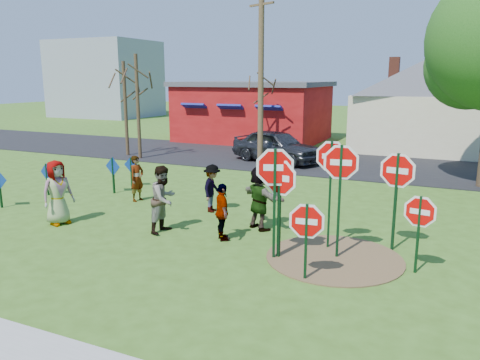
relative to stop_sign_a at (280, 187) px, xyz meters
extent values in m
plane|color=#395B1A|center=(-3.28, 1.48, -1.72)|extent=(120.00, 120.00, 0.00)
cube|color=black|center=(-3.28, 12.98, -1.70)|extent=(120.00, 7.50, 0.04)
cylinder|color=brown|center=(1.22, 0.48, -1.71)|extent=(3.20, 3.20, 0.03)
cube|color=maroon|center=(-8.78, 19.48, 0.08)|extent=(9.00, 7.00, 3.60)
cube|color=#4C4C51|center=(-8.78, 19.48, 2.03)|extent=(9.40, 7.40, 0.30)
cube|color=navy|center=(-11.28, 15.88, 0.68)|extent=(1.60, 0.78, 0.45)
cube|color=navy|center=(-8.78, 15.88, 0.68)|extent=(1.60, 0.78, 0.45)
cube|color=navy|center=(-6.28, 15.88, 0.68)|extent=(1.60, 0.78, 0.45)
cube|color=beige|center=(2.22, 19.48, -0.12)|extent=(8.00, 7.00, 3.20)
pyramid|color=#4C4C51|center=(2.22, 19.48, 3.68)|extent=(9.40, 9.40, 2.20)
cube|color=brown|center=(0.22, 18.48, 2.88)|extent=(0.55, 0.55, 1.40)
cube|color=brown|center=(4.22, 20.48, 2.88)|extent=(0.55, 0.55, 1.40)
cube|color=#8C939E|center=(-31.28, 31.48, 2.28)|extent=(10.00, 8.00, 8.00)
cube|color=black|center=(0.00, 0.00, -0.55)|extent=(0.07, 0.09, 2.35)
cylinder|color=white|center=(0.00, 0.00, 0.21)|extent=(1.14, 0.20, 1.15)
cylinder|color=#C90604|center=(0.00, 0.00, 0.21)|extent=(0.98, 0.18, 0.99)
cube|color=white|center=(0.00, 0.00, 0.21)|extent=(0.50, 0.09, 0.14)
cube|color=black|center=(0.91, 1.12, -0.38)|extent=(0.07, 0.08, 2.69)
cylinder|color=white|center=(0.91, 1.12, 0.60)|extent=(0.99, 0.21, 1.01)
cylinder|color=#C90604|center=(0.91, 1.12, 0.60)|extent=(0.86, 0.18, 0.87)
cube|color=white|center=(0.91, 1.12, 0.60)|extent=(0.44, 0.09, 0.13)
cylinder|color=gold|center=(0.91, 1.12, 0.60)|extent=(0.99, 0.20, 1.01)
cube|color=black|center=(1.26, 0.57, -0.38)|extent=(0.07, 0.08, 2.69)
cylinder|color=white|center=(1.26, 0.57, 0.57)|extent=(1.09, 0.16, 1.10)
cylinder|color=#C90604|center=(1.26, 0.57, 0.57)|extent=(0.94, 0.14, 0.95)
cube|color=white|center=(1.26, 0.57, 0.57)|extent=(0.48, 0.07, 0.14)
cube|color=black|center=(2.39, 1.64, -0.51)|extent=(0.07, 0.09, 2.42)
cylinder|color=white|center=(2.39, 1.64, 0.28)|extent=(1.14, 0.20, 1.15)
cylinder|color=#C90604|center=(2.39, 1.64, 0.28)|extent=(0.98, 0.17, 0.99)
cube|color=white|center=(2.39, 1.64, 0.28)|extent=(0.50, 0.08, 0.14)
cylinder|color=gold|center=(2.39, 1.64, 0.28)|extent=(1.13, 0.19, 1.15)
cube|color=black|center=(0.93, -0.92, -0.90)|extent=(0.06, 0.08, 1.65)
cylinder|color=white|center=(0.93, -0.92, -0.44)|extent=(1.00, 0.18, 1.01)
cylinder|color=#C90604|center=(0.93, -0.92, -0.44)|extent=(0.86, 0.16, 0.87)
cube|color=white|center=(0.93, -0.92, -0.44)|extent=(0.44, 0.08, 0.13)
cube|color=black|center=(3.02, 0.41, -0.86)|extent=(0.06, 0.07, 1.72)
cylinder|color=white|center=(3.02, 0.41, -0.34)|extent=(0.92, 0.17, 0.93)
cylinder|color=#C90604|center=(3.02, 0.41, -0.34)|extent=(0.79, 0.15, 0.80)
cube|color=white|center=(3.02, 0.41, -0.34)|extent=(0.40, 0.07, 0.12)
cylinder|color=gold|center=(3.02, 0.41, -0.34)|extent=(0.92, 0.16, 0.93)
cube|color=black|center=(-0.09, -0.08, -0.42)|extent=(0.09, 0.10, 2.61)
cylinder|color=white|center=(-0.09, -0.08, 0.46)|extent=(1.12, 0.44, 1.19)
cylinder|color=#C90604|center=(-0.09, -0.08, 0.46)|extent=(0.97, 0.38, 1.03)
cube|color=white|center=(-0.09, -0.08, 0.46)|extent=(0.49, 0.19, 0.15)
cube|color=black|center=(-9.73, 0.36, -1.10)|extent=(0.06, 0.06, 1.24)
cube|color=black|center=(-9.63, 2.24, -1.14)|extent=(0.06, 0.07, 1.15)
cube|color=navy|center=(-9.63, 2.24, -0.87)|extent=(0.64, 0.09, 0.64)
cube|color=black|center=(-7.65, 3.46, -1.06)|extent=(0.06, 0.07, 1.33)
cube|color=navy|center=(-7.65, 3.46, -0.72)|extent=(0.69, 0.10, 0.70)
cube|color=black|center=(-7.69, 4.57, -1.14)|extent=(0.05, 0.06, 1.16)
cube|color=navy|center=(-7.69, 4.57, -0.85)|extent=(0.63, 0.04, 0.63)
imported|color=#434D95|center=(-6.69, -0.16, -0.78)|extent=(0.84, 1.05, 1.88)
imported|color=#1F6755|center=(-6.20, 2.92, -0.93)|extent=(0.45, 0.62, 1.57)
imported|color=brown|center=(-3.51, 0.51, -0.79)|extent=(0.75, 0.94, 1.85)
imported|color=#2F2E34|center=(-3.23, 2.80, -0.96)|extent=(0.67, 1.04, 1.52)
imported|color=#4A2C51|center=(-1.75, 0.55, -0.96)|extent=(0.84, 0.93, 1.52)
imported|color=#205232|center=(-1.22, 1.80, -0.82)|extent=(1.70, 1.31, 1.80)
imported|color=#2E2E32|center=(-4.37, 11.87, -0.88)|extent=(5.07, 3.27, 1.61)
cylinder|color=#4C3823|center=(-4.64, 10.35, 2.45)|extent=(0.26, 0.26, 8.34)
cube|color=#4C3823|center=(-4.64, 10.35, 5.60)|extent=(1.39, 0.69, 0.09)
sphere|color=#194713|center=(3.91, 10.94, 2.89)|extent=(3.41, 3.41, 3.41)
cylinder|color=#382819|center=(-11.28, 10.02, 0.95)|extent=(0.18, 0.18, 5.34)
cylinder|color=#382819|center=(-6.24, 14.40, 0.68)|extent=(0.18, 0.18, 4.80)
cylinder|color=#382819|center=(-12.49, 10.56, 0.78)|extent=(0.18, 0.18, 5.01)
camera|label=1|loc=(3.47, -9.87, 2.45)|focal=35.00mm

